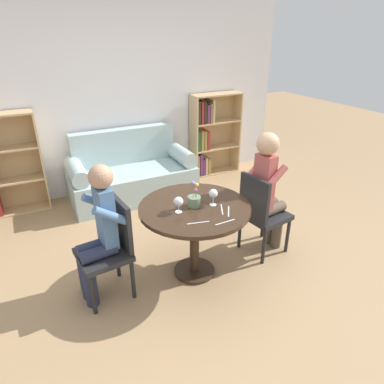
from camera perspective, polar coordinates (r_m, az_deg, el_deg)
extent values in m
plane|color=tan|center=(3.50, 0.38, -13.12)|extent=(16.00, 16.00, 0.00)
cube|color=silver|center=(5.01, -12.52, 15.43)|extent=(5.20, 0.05, 2.70)
cylinder|color=#382619|center=(3.10, 0.42, -2.65)|extent=(1.02, 1.02, 0.03)
cylinder|color=#382619|center=(3.28, 0.40, -8.11)|extent=(0.09, 0.09, 0.67)
cylinder|color=#382619|center=(3.49, 0.38, -12.93)|extent=(0.40, 0.40, 0.03)
cube|color=#A8C1C1|center=(4.90, -9.78, 1.44)|extent=(1.70, 0.80, 0.42)
cube|color=#A8C1C1|center=(5.03, -11.31, 7.56)|extent=(1.48, 0.16, 0.50)
cylinder|color=#A8C1C1|center=(4.64, -18.75, 3.30)|extent=(0.22, 0.72, 0.22)
cylinder|color=#A8C1C1|center=(5.03, -1.99, 6.36)|extent=(0.22, 0.72, 0.22)
cube|color=tan|center=(4.98, -28.40, 4.41)|extent=(0.81, 0.02, 1.29)
cube|color=tan|center=(4.85, -23.81, 4.85)|extent=(0.02, 0.28, 1.29)
cube|color=tan|center=(5.09, -26.91, -2.69)|extent=(0.76, 0.28, 0.02)
cube|color=tan|center=(4.93, -27.87, 1.65)|extent=(0.76, 0.28, 0.02)
cube|color=tan|center=(4.79, -28.90, 6.27)|extent=(0.76, 0.28, 0.02)
cube|color=tan|center=(5.68, 3.24, 9.84)|extent=(0.81, 0.02, 1.29)
cube|color=tan|center=(5.39, 0.26, 9.01)|extent=(0.02, 0.28, 1.29)
cube|color=tan|center=(5.78, 7.31, 9.95)|extent=(0.02, 0.28, 1.29)
cube|color=tan|center=(5.79, 3.72, 3.48)|extent=(0.76, 0.28, 0.02)
cube|color=tan|center=(5.64, 3.84, 7.45)|extent=(0.76, 0.28, 0.02)
cube|color=tan|center=(5.52, 3.97, 11.62)|extent=(0.76, 0.28, 0.02)
cube|color=tan|center=(5.44, 4.11, 15.95)|extent=(0.76, 0.28, 0.02)
cube|color=olive|center=(5.55, 0.65, 4.60)|extent=(0.03, 0.23, 0.35)
cube|color=#602D5B|center=(5.57, 1.12, 4.76)|extent=(0.05, 0.23, 0.36)
cube|color=#602D5B|center=(5.61, 1.54, 4.42)|extent=(0.03, 0.23, 0.28)
cube|color=tan|center=(5.63, 1.95, 4.56)|extent=(0.04, 0.23, 0.29)
cube|color=olive|center=(5.65, 2.44, 4.54)|extent=(0.05, 0.23, 0.27)
cube|color=#234723|center=(5.42, 0.77, 8.64)|extent=(0.05, 0.23, 0.32)
cube|color=olive|center=(5.45, 1.29, 8.70)|extent=(0.05, 0.23, 0.31)
cube|color=olive|center=(5.47, 1.79, 8.74)|extent=(0.04, 0.23, 0.31)
cube|color=maroon|center=(5.50, 2.23, 8.77)|extent=(0.04, 0.23, 0.30)
cube|color=#332319|center=(5.31, 0.76, 13.16)|extent=(0.04, 0.23, 0.35)
cube|color=maroon|center=(5.33, 1.26, 13.16)|extent=(0.04, 0.23, 0.34)
cube|color=#332319|center=(5.36, 1.71, 13.16)|extent=(0.04, 0.23, 0.33)
cube|color=#602D5B|center=(5.39, 2.25, 12.96)|extent=(0.05, 0.23, 0.28)
cube|color=olive|center=(5.41, 2.73, 13.07)|extent=(0.03, 0.23, 0.29)
cube|color=tan|center=(5.43, 3.12, 13.38)|extent=(0.03, 0.23, 0.35)
cylinder|color=#232326|center=(3.33, -18.13, -12.50)|extent=(0.04, 0.04, 0.40)
cylinder|color=#232326|center=(3.06, -16.17, -16.15)|extent=(0.04, 0.04, 0.40)
cylinder|color=#232326|center=(3.41, -12.31, -10.79)|extent=(0.04, 0.04, 0.40)
cylinder|color=#232326|center=(3.14, -9.83, -14.15)|extent=(0.04, 0.04, 0.40)
cube|color=#232326|center=(3.09, -14.57, -10.08)|extent=(0.46, 0.46, 0.05)
cube|color=#232326|center=(3.01, -11.69, -5.18)|extent=(0.08, 0.38, 0.45)
cylinder|color=#232326|center=(3.80, 15.64, -7.01)|extent=(0.04, 0.04, 0.40)
cylinder|color=#232326|center=(3.99, 11.76, -4.84)|extent=(0.04, 0.04, 0.40)
cylinder|color=#232326|center=(3.56, 11.87, -8.92)|extent=(0.04, 0.04, 0.40)
cylinder|color=#232326|center=(3.77, 7.96, -6.49)|extent=(0.04, 0.04, 0.40)
cube|color=#232326|center=(3.66, 12.13, -3.79)|extent=(0.48, 0.48, 0.05)
cube|color=#232326|center=(3.42, 10.31, -1.07)|extent=(0.09, 0.38, 0.45)
cylinder|color=#282D47|center=(3.22, -17.21, -13.32)|extent=(0.11, 0.11, 0.45)
cylinder|color=#282D47|center=(3.14, -16.60, -14.44)|extent=(0.11, 0.11, 0.45)
cylinder|color=#282D47|center=(3.08, -15.91, -8.75)|extent=(0.31, 0.14, 0.11)
cylinder|color=#282D47|center=(2.99, -15.24, -9.79)|extent=(0.31, 0.14, 0.11)
cube|color=#4C709E|center=(2.92, -14.18, -4.20)|extent=(0.14, 0.21, 0.54)
cylinder|color=#4C709E|center=(2.99, -15.23, -1.70)|extent=(0.29, 0.10, 0.23)
cylinder|color=#4C709E|center=(2.76, -13.40, -3.87)|extent=(0.29, 0.10, 0.23)
sphere|color=tan|center=(2.76, -14.99, 2.47)|extent=(0.20, 0.20, 0.20)
cylinder|color=brown|center=(3.84, 14.02, -5.95)|extent=(0.11, 0.11, 0.45)
cylinder|color=brown|center=(3.90, 12.82, -5.29)|extent=(0.11, 0.11, 0.45)
cylinder|color=brown|center=(3.63, 13.31, -2.82)|extent=(0.31, 0.15, 0.11)
cylinder|color=brown|center=(3.70, 12.07, -2.17)|extent=(0.31, 0.15, 0.11)
cube|color=#B2514C|center=(3.46, 11.91, 1.43)|extent=(0.15, 0.22, 0.59)
cylinder|color=#B2514C|center=(3.34, 13.73, 2.26)|extent=(0.29, 0.11, 0.23)
cylinder|color=#B2514C|center=(3.51, 10.48, 3.72)|extent=(0.29, 0.11, 0.23)
sphere|color=tan|center=(3.32, 12.55, 7.84)|extent=(0.22, 0.22, 0.22)
cylinder|color=white|center=(2.99, -2.25, -3.32)|extent=(0.06, 0.06, 0.00)
cylinder|color=white|center=(2.98, -2.26, -2.75)|extent=(0.01, 0.01, 0.06)
sphere|color=white|center=(2.95, -2.28, -1.61)|extent=(0.09, 0.09, 0.09)
sphere|color=#E58E75|center=(2.95, -2.28, -1.79)|extent=(0.06, 0.06, 0.06)
cylinder|color=white|center=(3.12, 3.51, -2.12)|extent=(0.06, 0.06, 0.00)
cylinder|color=white|center=(3.10, 3.53, -1.43)|extent=(0.01, 0.01, 0.08)
sphere|color=white|center=(3.06, 3.57, -0.24)|extent=(0.08, 0.08, 0.08)
sphere|color=beige|center=(3.07, 3.56, -0.41)|extent=(0.06, 0.06, 0.06)
cylinder|color=gray|center=(3.08, 0.43, -1.53)|extent=(0.12, 0.12, 0.09)
cylinder|color=#4C7A42|center=(3.02, 0.19, 0.32)|extent=(0.01, 0.01, 0.13)
sphere|color=#9E70B2|center=(2.99, 0.19, 1.48)|extent=(0.04, 0.04, 0.04)
cylinder|color=#4C7A42|center=(3.04, 0.54, -0.21)|extent=(0.01, 0.00, 0.07)
sphere|color=#D16684|center=(3.02, 0.54, 0.38)|extent=(0.04, 0.04, 0.04)
cylinder|color=#4C7A42|center=(3.03, 0.83, 0.18)|extent=(0.00, 0.01, 0.11)
sphere|color=#EACC4C|center=(3.00, 0.83, 1.17)|extent=(0.04, 0.04, 0.04)
cube|color=silver|center=(3.02, 6.12, -3.22)|extent=(0.11, 0.17, 0.00)
cube|color=silver|center=(2.85, 5.57, -5.01)|extent=(0.19, 0.02, 0.00)
cube|color=silver|center=(3.04, 5.00, -2.88)|extent=(0.10, 0.17, 0.00)
cube|color=silver|center=(2.83, 1.05, -5.14)|extent=(0.19, 0.05, 0.00)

